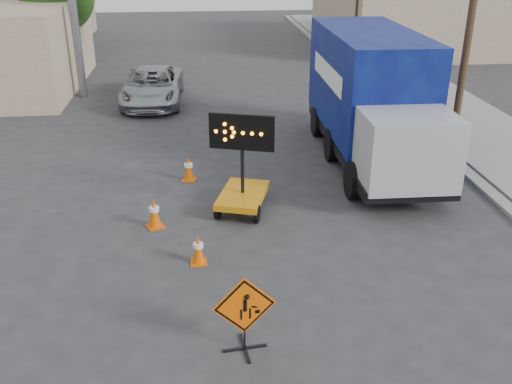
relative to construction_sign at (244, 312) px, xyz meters
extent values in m
plane|color=#2D2D30|center=(0.50, 0.55, -0.82)|extent=(100.00, 100.00, 0.00)
cube|color=gray|center=(7.70, 15.55, -0.76)|extent=(0.40, 60.00, 0.12)
cube|color=gray|center=(10.00, 15.55, -0.74)|extent=(4.00, 60.00, 0.15)
cube|color=tan|center=(13.50, 30.55, 1.48)|extent=(10.00, 14.00, 4.60)
cylinder|color=slate|center=(-6.00, 18.55, 2.58)|extent=(0.36, 0.36, 6.80)
cylinder|color=#49351F|center=(8.50, 10.55, 3.68)|extent=(0.26, 0.26, 9.00)
cylinder|color=#49351F|center=(-7.50, 22.55, 0.81)|extent=(0.28, 0.28, 3.25)
cylinder|color=#49351F|center=(-8.50, 30.55, 0.98)|extent=(0.28, 0.28, 3.58)
cube|color=black|center=(0.00, 0.00, -0.80)|extent=(0.82, 0.15, 0.04)
cube|color=black|center=(0.00, 0.00, -0.80)|extent=(0.15, 0.82, 0.04)
cylinder|color=black|center=(0.00, 0.00, -0.50)|extent=(0.03, 0.03, 0.64)
cube|color=#E15304|center=(0.00, 0.00, 0.14)|extent=(1.16, 0.16, 1.16)
cube|color=black|center=(0.00, 0.00, 0.14)|extent=(1.08, 0.13, 1.08)
cube|color=#CB7F0B|center=(0.44, 5.80, -0.38)|extent=(1.67, 2.17, 0.17)
cylinder|color=black|center=(0.44, 5.80, 0.72)|extent=(0.10, 0.10, 2.11)
cube|color=black|center=(0.44, 5.80, 1.44)|extent=(1.68, 0.61, 0.96)
imported|color=#A9ACB0|center=(-2.68, 17.11, -0.05)|extent=(2.68, 5.58, 1.53)
cube|color=black|center=(4.92, 9.03, -0.17)|extent=(2.73, 8.64, 0.32)
cube|color=#08064C|center=(4.92, 9.89, 1.71)|extent=(2.80, 6.71, 3.22)
cube|color=#9EA0A5|center=(4.92, 5.59, 0.85)|extent=(2.50, 1.98, 1.93)
cube|color=#E15304|center=(-0.80, 3.10, -0.80)|extent=(0.37, 0.37, 0.03)
cone|color=#E15304|center=(-0.80, 3.10, -0.43)|extent=(0.29, 0.29, 0.70)
cylinder|color=silver|center=(-0.80, 3.10, -0.35)|extent=(0.24, 0.24, 0.10)
cube|color=#E15304|center=(-1.91, 5.01, -0.80)|extent=(0.54, 0.54, 0.03)
cone|color=#E15304|center=(-1.91, 5.01, -0.39)|extent=(0.32, 0.32, 0.77)
cylinder|color=silver|center=(-1.91, 5.01, -0.30)|extent=(0.26, 0.26, 0.11)
cube|color=#E15304|center=(-1.05, 8.02, -0.80)|extent=(0.49, 0.49, 0.03)
cone|color=#E15304|center=(-1.05, 8.02, -0.41)|extent=(0.31, 0.31, 0.75)
cylinder|color=silver|center=(-1.05, 8.02, -0.32)|extent=(0.25, 0.25, 0.11)
camera|label=1|loc=(-0.64, -8.30, 6.12)|focal=40.00mm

